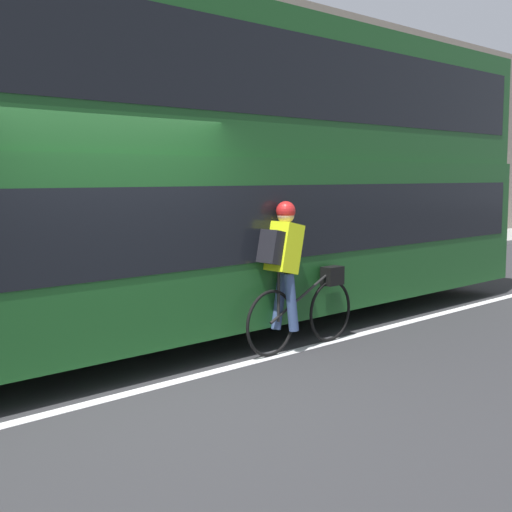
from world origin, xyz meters
TOP-DOWN VIEW (x-y plane):
  - ground_plane at (0.00, 0.00)m, footprint 80.00×80.00m
  - road_center_line at (0.00, 0.08)m, footprint 50.00×0.14m
  - bus at (1.97, 1.50)m, footprint 11.13×2.53m
  - cyclist_on_bike at (2.13, 0.11)m, footprint 1.75×0.32m
  - trash_bin at (4.50, 5.25)m, footprint 0.52×0.52m

SIDE VIEW (x-z plane):
  - ground_plane at x=0.00m, z-range 0.00..0.00m
  - road_center_line at x=0.00m, z-range 0.00..0.01m
  - trash_bin at x=4.50m, z-range 0.11..0.98m
  - cyclist_on_bike at x=2.13m, z-range 0.06..1.74m
  - bus at x=1.97m, z-range 0.20..4.03m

